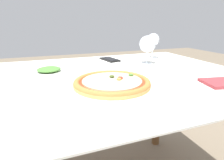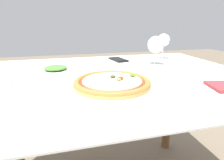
{
  "view_description": "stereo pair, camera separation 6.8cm",
  "coord_description": "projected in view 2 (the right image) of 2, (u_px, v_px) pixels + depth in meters",
  "views": [
    {
      "loc": [
        -0.27,
        -0.77,
        0.98
      ],
      "look_at": [
        -0.04,
        -0.16,
        0.77
      ],
      "focal_mm": 30.0,
      "sensor_mm": 36.0,
      "label": 1
    },
    {
      "loc": [
        -0.2,
        -0.79,
        0.98
      ],
      "look_at": [
        -0.04,
        -0.16,
        0.77
      ],
      "focal_mm": 30.0,
      "sensor_mm": 36.0,
      "label": 2
    }
  ],
  "objects": [
    {
      "name": "pizza_plate",
      "position": [
        112.0,
        83.0,
        0.68
      ],
      "size": [
        0.31,
        0.31,
        0.04
      ],
      "color": "white",
      "rests_on": "dining_table"
    },
    {
      "name": "fork",
      "position": [
        15.0,
        79.0,
        0.79
      ],
      "size": [
        0.05,
        0.17,
        0.0
      ],
      "color": "silver",
      "rests_on": "dining_table"
    },
    {
      "name": "dining_table",
      "position": [
        112.0,
        94.0,
        0.87
      ],
      "size": [
        1.3,
        0.94,
        0.74
      ],
      "color": "brown",
      "rests_on": "ground_plane"
    },
    {
      "name": "wine_glass_far_right",
      "position": [
        156.0,
        45.0,
        1.01
      ],
      "size": [
        0.09,
        0.09,
        0.16
      ],
      "color": "silver",
      "rests_on": "dining_table"
    },
    {
      "name": "side_plate",
      "position": [
        56.0,
        70.0,
        0.9
      ],
      "size": [
        0.18,
        0.18,
        0.03
      ],
      "color": "white",
      "rests_on": "dining_table"
    },
    {
      "name": "wine_glass_far_left",
      "position": [
        163.0,
        41.0,
        1.17
      ],
      "size": [
        0.08,
        0.08,
        0.16
      ],
      "color": "silver",
      "rests_on": "dining_table"
    },
    {
      "name": "cell_phone",
      "position": [
        118.0,
        59.0,
        1.17
      ],
      "size": [
        0.1,
        0.16,
        0.01
      ],
      "color": "black",
      "rests_on": "dining_table"
    }
  ]
}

